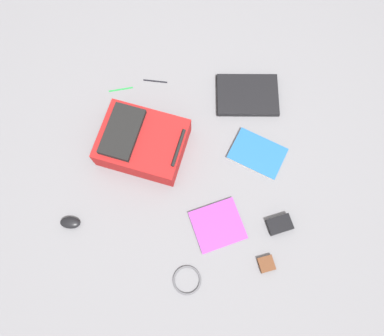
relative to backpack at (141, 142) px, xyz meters
name	(u,v)px	position (x,y,z in m)	size (l,w,h in m)	color
ground_plane	(189,167)	(0.11, 0.24, -0.07)	(3.94, 3.94, 0.00)	slate
backpack	(141,142)	(0.00, 0.00, 0.00)	(0.43, 0.49, 0.16)	maroon
laptop	(247,95)	(-0.29, 0.56, -0.06)	(0.24, 0.33, 0.03)	black
book_comic	(218,225)	(0.41, 0.38, -0.06)	(0.28, 0.29, 0.02)	silver
book_blue	(257,154)	(0.04, 0.59, -0.06)	(0.29, 0.32, 0.02)	silver
computer_mouse	(70,223)	(0.40, -0.34, -0.05)	(0.06, 0.10, 0.04)	black
cable_coil	(187,280)	(0.67, 0.23, -0.07)	(0.13, 0.13, 0.01)	#4C4C51
power_brick	(280,225)	(0.41, 0.68, -0.05)	(0.08, 0.12, 0.03)	black
pen_black	(121,89)	(-0.34, -0.14, -0.07)	(0.01, 0.01, 0.13)	#198C33
pen_blue	(155,81)	(-0.39, 0.05, -0.07)	(0.01, 0.01, 0.13)	black
earbud_pouch	(266,264)	(0.59, 0.60, -0.06)	(0.07, 0.07, 0.02)	#59331E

